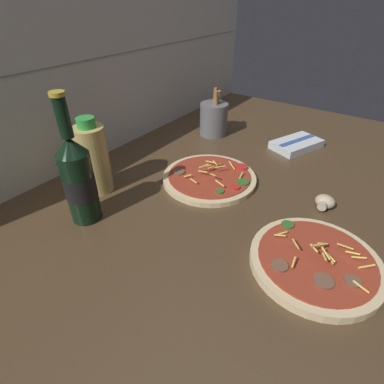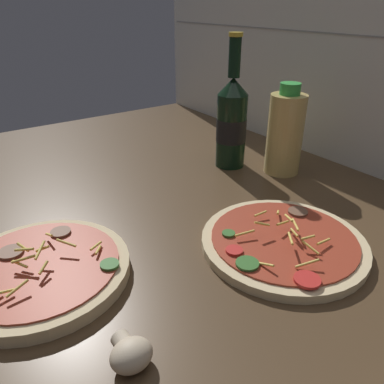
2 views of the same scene
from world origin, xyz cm
name	(u,v)px [view 2 (image 2 of 2)]	position (x,y,z in cm)	size (l,w,h in cm)	color
counter_slab	(214,259)	(0.00, 0.00, 1.25)	(160.00, 90.00, 2.50)	#4C3823
pizza_near	(41,270)	(-9.28, -22.70, 3.55)	(24.02, 24.02, 5.12)	beige
pizza_far	(283,242)	(4.84, 9.64, 3.34)	(25.05, 25.05, 4.70)	beige
beer_bottle	(232,122)	(-24.51, 23.75, 12.70)	(6.63, 6.63, 28.22)	black
oil_bottle	(285,133)	(-15.23, 30.73, 11.31)	(7.57, 7.57, 19.16)	#D6B766
mushroom_left	(130,354)	(10.32, -18.98, 4.09)	(4.77, 4.54, 3.18)	beige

